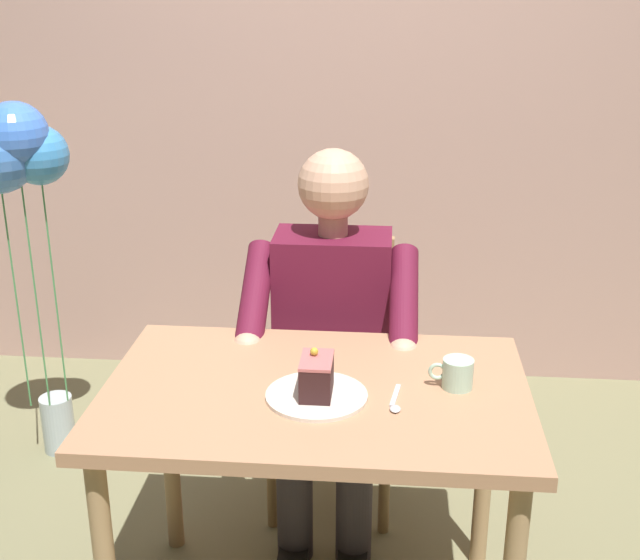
% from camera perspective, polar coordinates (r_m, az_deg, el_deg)
% --- Properties ---
extents(cafe_rear_panel, '(6.40, 0.12, 3.00)m').
position_cam_1_polar(cafe_rear_panel, '(3.47, 2.31, 17.08)').
color(cafe_rear_panel, tan).
rests_on(cafe_rear_panel, ground).
extents(dining_table, '(1.06, 0.70, 0.73)m').
position_cam_1_polar(dining_table, '(2.12, -0.30, -9.67)').
color(dining_table, tan).
rests_on(dining_table, ground).
extents(chair, '(0.42, 0.42, 0.88)m').
position_cam_1_polar(chair, '(2.78, 1.00, -5.58)').
color(chair, '#A2804F').
rests_on(chair, ground).
extents(seated_person, '(0.53, 0.58, 1.22)m').
position_cam_1_polar(seated_person, '(2.56, 0.74, -4.18)').
color(seated_person, maroon).
rests_on(seated_person, ground).
extents(dessert_plate, '(0.25, 0.25, 0.01)m').
position_cam_1_polar(dessert_plate, '(2.02, -0.24, -8.01)').
color(dessert_plate, silver).
rests_on(dessert_plate, dining_table).
extents(cake_slice, '(0.08, 0.12, 0.11)m').
position_cam_1_polar(cake_slice, '(2.00, -0.24, -6.67)').
color(cake_slice, '#341A1B').
rests_on(cake_slice, dessert_plate).
extents(coffee_cup, '(0.11, 0.08, 0.08)m').
position_cam_1_polar(coffee_cup, '(2.08, 9.46, -6.36)').
color(coffee_cup, '#B3DABE').
rests_on(coffee_cup, dining_table).
extents(dessert_spoon, '(0.03, 0.14, 0.01)m').
position_cam_1_polar(dessert_spoon, '(2.00, 5.23, -8.45)').
color(dessert_spoon, silver).
rests_on(dessert_spoon, dining_table).
extents(balloon_display, '(0.35, 0.28, 1.32)m').
position_cam_1_polar(balloon_display, '(2.92, -20.28, 6.82)').
color(balloon_display, '#B2C1C6').
rests_on(balloon_display, ground).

